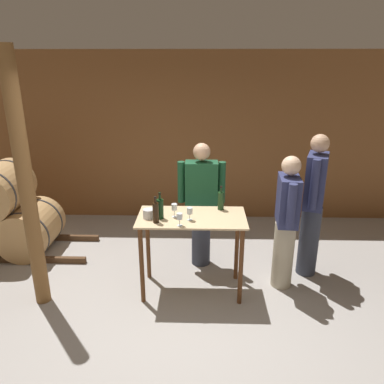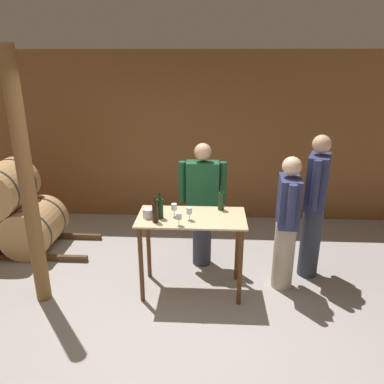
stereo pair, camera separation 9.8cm
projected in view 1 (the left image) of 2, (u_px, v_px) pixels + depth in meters
ground_plane at (173, 314)px, 3.98m from camera, size 14.00×14.00×0.00m
back_wall at (184, 138)px, 6.03m from camera, size 8.40×0.05×2.70m
barrel_rack at (4, 216)px, 5.14m from camera, size 2.36×0.81×1.26m
tasting_table at (192, 232)px, 4.16m from camera, size 1.19×0.62×0.93m
wooden_post at (26, 187)px, 3.76m from camera, size 0.16×0.16×2.70m
wine_bottle_far_left at (156, 212)px, 3.91m from camera, size 0.07×0.07×0.29m
wine_bottle_left at (160, 208)px, 4.02m from camera, size 0.08×0.08×0.30m
wine_bottle_center at (221, 200)px, 4.26m from camera, size 0.07×0.07×0.28m
wine_glass_near_left at (174, 208)px, 4.05m from camera, size 0.06×0.06×0.15m
wine_glass_near_center at (180, 217)px, 3.84m from camera, size 0.06×0.06×0.14m
wine_glass_near_right at (190, 211)px, 3.98m from camera, size 0.06×0.06×0.14m
ice_bucket at (149, 214)px, 4.05m from camera, size 0.12×0.12×0.10m
person_host at (313, 203)px, 4.45m from camera, size 0.34×0.56×1.77m
person_visitor_with_scarf at (201, 203)px, 4.70m from camera, size 0.59×0.24×1.62m
person_visitor_bearded at (286, 221)px, 4.22m from camera, size 0.25×0.59×1.59m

